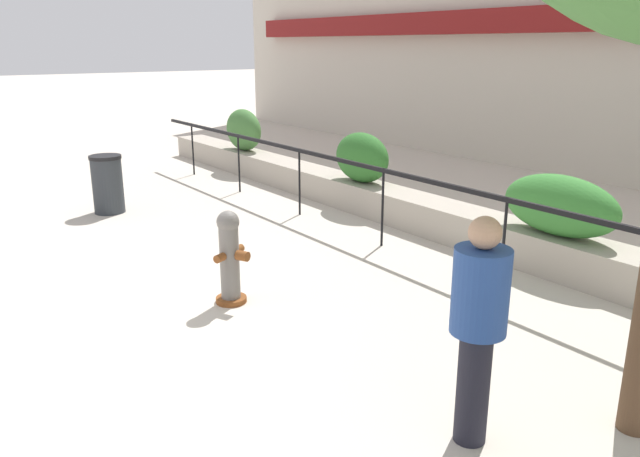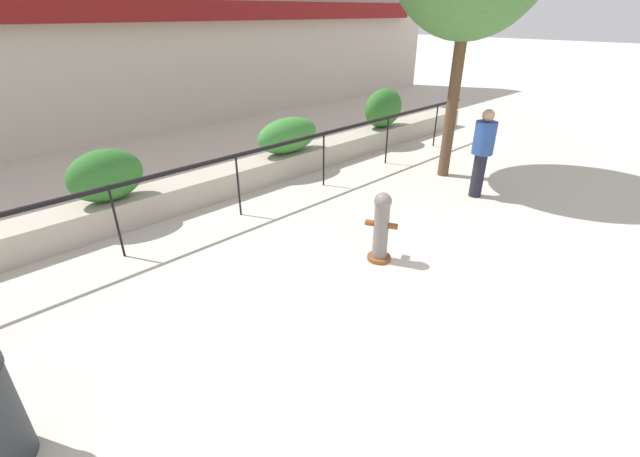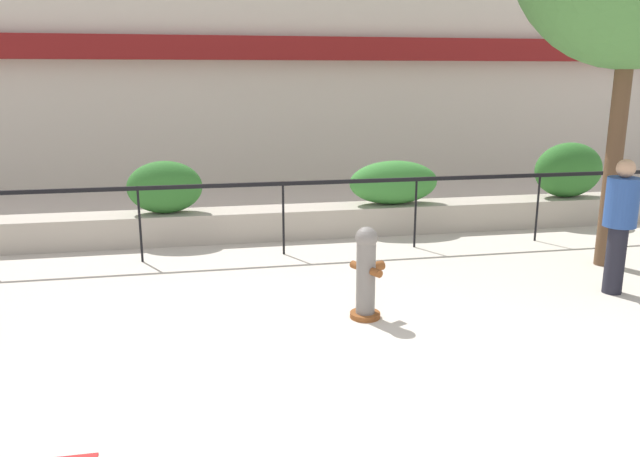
{
  "view_description": "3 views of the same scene",
  "coord_description": "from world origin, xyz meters",
  "px_view_note": "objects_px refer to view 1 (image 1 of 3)",
  "views": [
    {
      "loc": [
        6.53,
        -0.92,
        2.83
      ],
      "look_at": [
        0.32,
        3.56,
        0.57
      ],
      "focal_mm": 35.0,
      "sensor_mm": 36.0,
      "label": 1
    },
    {
      "loc": [
        -3.93,
        -1.22,
        3.34
      ],
      "look_at": [
        -0.14,
        2.67,
        0.57
      ],
      "focal_mm": 24.0,
      "sensor_mm": 36.0,
      "label": 2
    },
    {
      "loc": [
        -1.23,
        -4.42,
        2.74
      ],
      "look_at": [
        0.21,
        2.99,
        0.87
      ],
      "focal_mm": 35.0,
      "sensor_mm": 36.0,
      "label": 3
    }
  ],
  "objects_px": {
    "hedge_bush_1": "(362,157)",
    "hedge_bush_2": "(560,205)",
    "fire_hydrant": "(230,256)",
    "trash_bin": "(108,184)",
    "hedge_bush_0": "(243,130)",
    "pedestrian": "(478,318)"
  },
  "relations": [
    {
      "from": "hedge_bush_0",
      "to": "trash_bin",
      "type": "relative_size",
      "value": 1.23
    },
    {
      "from": "fire_hydrant",
      "to": "trash_bin",
      "type": "bearing_deg",
      "value": 178.15
    },
    {
      "from": "fire_hydrant",
      "to": "trash_bin",
      "type": "xyz_separation_m",
      "value": [
        -4.79,
        0.15,
        -0.04
      ]
    },
    {
      "from": "hedge_bush_2",
      "to": "pedestrian",
      "type": "distance_m",
      "value": 4.08
    },
    {
      "from": "pedestrian",
      "to": "trash_bin",
      "type": "bearing_deg",
      "value": -179.59
    },
    {
      "from": "hedge_bush_1",
      "to": "trash_bin",
      "type": "xyz_separation_m",
      "value": [
        -2.41,
        -3.72,
        -0.43
      ]
    },
    {
      "from": "hedge_bush_0",
      "to": "hedge_bush_1",
      "type": "height_order",
      "value": "hedge_bush_0"
    },
    {
      "from": "hedge_bush_1",
      "to": "fire_hydrant",
      "type": "relative_size",
      "value": 1.13
    },
    {
      "from": "hedge_bush_1",
      "to": "pedestrian",
      "type": "xyz_separation_m",
      "value": [
        5.73,
        -3.66,
        0.05
      ]
    },
    {
      "from": "hedge_bush_2",
      "to": "trash_bin",
      "type": "height_order",
      "value": "hedge_bush_2"
    },
    {
      "from": "hedge_bush_1",
      "to": "hedge_bush_2",
      "type": "distance_m",
      "value": 3.93
    },
    {
      "from": "hedge_bush_2",
      "to": "trash_bin",
      "type": "distance_m",
      "value": 7.36
    },
    {
      "from": "pedestrian",
      "to": "trash_bin",
      "type": "height_order",
      "value": "pedestrian"
    },
    {
      "from": "hedge_bush_1",
      "to": "hedge_bush_2",
      "type": "relative_size",
      "value": 0.76
    },
    {
      "from": "hedge_bush_1",
      "to": "pedestrian",
      "type": "distance_m",
      "value": 6.8
    },
    {
      "from": "fire_hydrant",
      "to": "pedestrian",
      "type": "relative_size",
      "value": 0.62
    },
    {
      "from": "hedge_bush_2",
      "to": "fire_hydrant",
      "type": "distance_m",
      "value": 4.18
    },
    {
      "from": "hedge_bush_1",
      "to": "hedge_bush_2",
      "type": "bearing_deg",
      "value": 0.0
    },
    {
      "from": "hedge_bush_2",
      "to": "pedestrian",
      "type": "xyz_separation_m",
      "value": [
        1.8,
        -3.66,
        0.1
      ]
    },
    {
      "from": "hedge_bush_2",
      "to": "fire_hydrant",
      "type": "xyz_separation_m",
      "value": [
        -1.54,
        -3.87,
        -0.33
      ]
    },
    {
      "from": "pedestrian",
      "to": "trash_bin",
      "type": "relative_size",
      "value": 1.71
    },
    {
      "from": "fire_hydrant",
      "to": "hedge_bush_0",
      "type": "bearing_deg",
      "value": 149.68
    }
  ]
}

